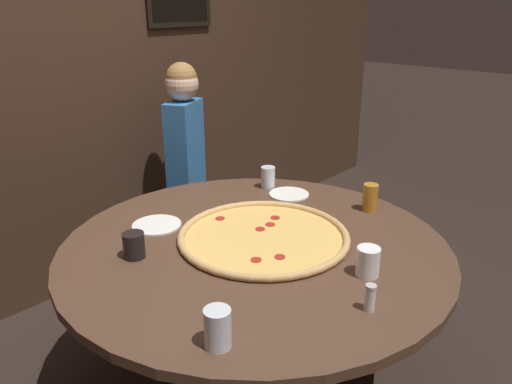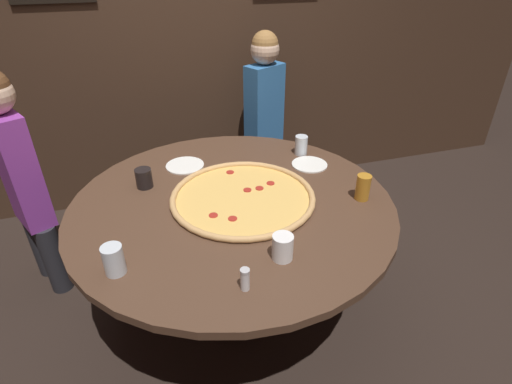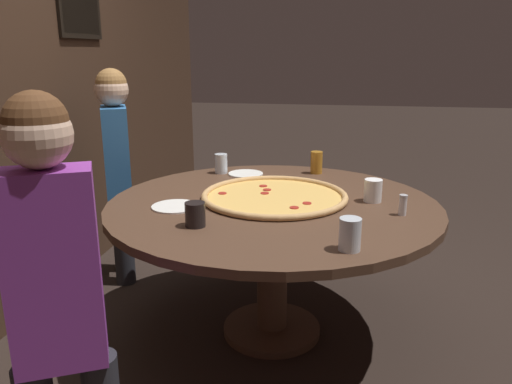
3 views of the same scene
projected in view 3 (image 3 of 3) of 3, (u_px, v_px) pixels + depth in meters
ground_plane at (272, 331)px, 2.71m from camera, size 24.00×24.00×0.00m
back_wall at (2, 84)px, 2.60m from camera, size 6.40×0.08×2.60m
dining_table at (273, 224)px, 2.55m from camera, size 1.66×1.66×0.74m
giant_pizza at (275, 196)px, 2.56m from camera, size 0.75×0.75×0.03m
drink_cup_near_right at (373, 190)px, 2.50m from camera, size 0.09×0.09×0.11m
drink_cup_centre_back at (221, 164)px, 3.09m from camera, size 0.08×0.08×0.12m
drink_cup_by_shaker at (316, 162)px, 3.08m from camera, size 0.07×0.07×0.14m
drink_cup_near_left at (350, 234)px, 1.89m from camera, size 0.08×0.08×0.13m
drink_cup_beside_pizza at (195, 214)px, 2.15m from camera, size 0.09×0.09×0.11m
white_plate_far_back at (246, 174)px, 3.07m from camera, size 0.21×0.21×0.01m
white_plate_left_side at (175, 206)px, 2.42m from camera, size 0.23×0.23×0.01m
condiment_shaker at (403, 205)px, 2.30m from camera, size 0.04×0.04×0.10m
diner_centre_back at (117, 164)px, 3.18m from camera, size 0.36×0.26×1.37m
diner_side_left at (55, 279)px, 1.58m from camera, size 0.27×0.36×1.37m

